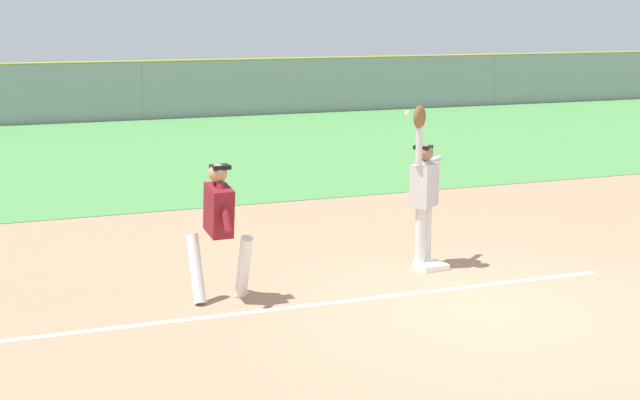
{
  "coord_description": "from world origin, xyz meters",
  "views": [
    {
      "loc": [
        -5.77,
        -9.1,
        3.51
      ],
      "look_at": [
        -1.34,
        2.14,
        1.05
      ],
      "focal_mm": 51.98,
      "sensor_mm": 36.0,
      "label": 1
    }
  ],
  "objects": [
    {
      "name": "ground_plane",
      "position": [
        0.0,
        0.0,
        0.0
      ],
      "size": [
        70.37,
        70.37,
        0.0
      ],
      "primitive_type": "plane",
      "color": "tan"
    },
    {
      "name": "fielder",
      "position": [
        0.2,
        2.11,
        1.12
      ],
      "size": [
        0.76,
        0.65,
        2.28
      ],
      "rotation": [
        0.0,
        0.0,
        2.26
      ],
      "color": "silver",
      "rests_on": "ground_plane"
    },
    {
      "name": "parked_car_black",
      "position": [
        6.84,
        25.38,
        0.67
      ],
      "size": [
        4.5,
        2.32,
        1.25
      ],
      "rotation": [
        0.0,
        0.0,
        -0.06
      ],
      "color": "black",
      "rests_on": "ground_plane"
    },
    {
      "name": "parked_car_blue",
      "position": [
        -4.24,
        25.37,
        0.67
      ],
      "size": [
        4.54,
        2.39,
        1.25
      ],
      "rotation": [
        0.0,
        0.0,
        0.08
      ],
      "color": "#23389E",
      "rests_on": "ground_plane"
    },
    {
      "name": "parked_car_red",
      "position": [
        1.12,
        25.61,
        0.67
      ],
      "size": [
        4.49,
        2.29,
        1.25
      ],
      "rotation": [
        0.0,
        0.0,
        -0.05
      ],
      "color": "#B21E1E",
      "rests_on": "ground_plane"
    },
    {
      "name": "first_base",
      "position": [
        0.24,
        1.92,
        0.04
      ],
      "size": [
        0.39,
        0.39,
        0.08
      ],
      "primitive_type": "cube",
      "rotation": [
        0.0,
        0.0,
        0.04
      ],
      "color": "white",
      "rests_on": "ground_plane"
    },
    {
      "name": "outfield_fence",
      "position": [
        0.0,
        21.51,
        0.98
      ],
      "size": [
        53.8,
        0.08,
        1.95
      ],
      "color": "#93999E",
      "rests_on": "ground_plane"
    },
    {
      "name": "chalk_foul_line",
      "position": [
        -3.76,
        1.02,
        0.0
      ],
      "size": [
        12.0,
        0.3,
        0.01
      ],
      "primitive_type": "cube",
      "rotation": [
        0.0,
        0.0,
        -0.02
      ],
      "color": "white",
      "rests_on": "ground_plane"
    },
    {
      "name": "outfield_grass",
      "position": [
        0.0,
        14.26,
        0.01
      ],
      "size": [
        53.72,
        14.5,
        0.01
      ],
      "primitive_type": "cube",
      "color": "#4C8C47",
      "rests_on": "ground_plane"
    },
    {
      "name": "runner",
      "position": [
        -2.89,
        1.57,
        1.0
      ],
      "size": [
        0.73,
        0.84,
        1.72
      ],
      "rotation": [
        0.0,
        0.0,
        0.03
      ],
      "color": "white",
      "rests_on": "ground_plane"
    },
    {
      "name": "baseball",
      "position": [
        0.03,
        2.34,
        2.13
      ],
      "size": [
        0.07,
        0.07,
        0.07
      ],
      "primitive_type": "sphere",
      "color": "white"
    }
  ]
}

